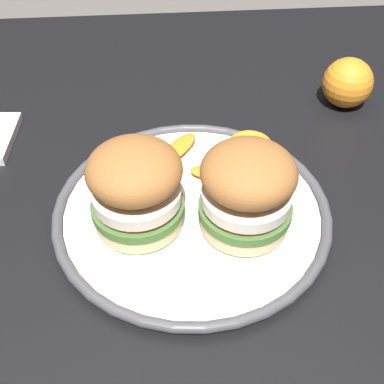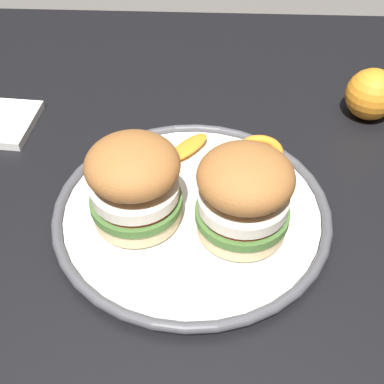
{
  "view_description": "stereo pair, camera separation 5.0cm",
  "coord_description": "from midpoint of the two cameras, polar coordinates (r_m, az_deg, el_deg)",
  "views": [
    {
      "loc": [
        -0.33,
        -0.02,
        1.18
      ],
      "look_at": [
        0.07,
        -0.05,
        0.79
      ],
      "focal_mm": 47.64,
      "sensor_mm": 36.0,
      "label": 1
    },
    {
      "loc": [
        -0.33,
        -0.07,
        1.18
      ],
      "look_at": [
        0.07,
        -0.05,
        0.79
      ],
      "focal_mm": 47.64,
      "sensor_mm": 36.0,
      "label": 2
    }
  ],
  "objects": [
    {
      "name": "dining_table",
      "position": [
        0.63,
        -2.61,
        -13.56
      ],
      "size": [
        1.2,
        0.99,
        0.75
      ],
      "color": "black",
      "rests_on": "ground"
    },
    {
      "name": "dinner_plate",
      "position": [
        0.58,
        2.47,
        -2.27
      ],
      "size": [
        0.32,
        0.32,
        0.02
      ],
      "color": "white",
      "rests_on": "dining_table"
    },
    {
      "name": "sandwich_half_left",
      "position": [
        0.52,
        8.6,
        -0.35
      ],
      "size": [
        0.11,
        0.11,
        0.1
      ],
      "color": "beige",
      "rests_on": "dinner_plate"
    },
    {
      "name": "sandwich_half_right",
      "position": [
        0.53,
        -3.82,
        0.99
      ],
      "size": [
        0.12,
        0.12,
        0.1
      ],
      "color": "beige",
      "rests_on": "dinner_plate"
    },
    {
      "name": "orange_peel_curled",
      "position": [
        0.65,
        9.88,
        4.5
      ],
      "size": [
        0.07,
        0.07,
        0.01
      ],
      "color": "orange",
      "rests_on": "dinner_plate"
    },
    {
      "name": "orange_peel_strip_long",
      "position": [
        0.65,
        1.78,
        4.96
      ],
      "size": [
        0.07,
        0.06,
        0.01
      ],
      "color": "orange",
      "rests_on": "dinner_plate"
    },
    {
      "name": "orange_peel_strip_short",
      "position": [
        0.61,
        5.47,
        1.96
      ],
      "size": [
        0.03,
        0.06,
        0.01
      ],
      "color": "orange",
      "rests_on": "dinner_plate"
    },
    {
      "name": "orange_peel_small_curl",
      "position": [
        0.63,
        -2.8,
        4.13
      ],
      "size": [
        0.08,
        0.08,
        0.01
      ],
      "color": "orange",
      "rests_on": "dinner_plate"
    },
    {
      "name": "whole_orange",
      "position": [
        0.77,
        21.27,
        10.09
      ],
      "size": [
        0.07,
        0.07,
        0.07
      ],
      "primitive_type": "sphere",
      "color": "orange",
      "rests_on": "dining_table"
    }
  ]
}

